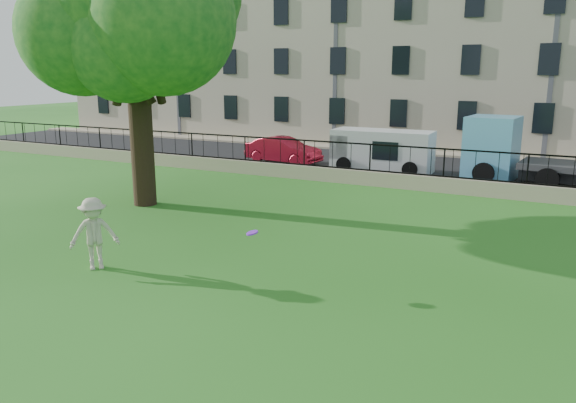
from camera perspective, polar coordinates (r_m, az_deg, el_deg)
The scene contains 12 objects.
ground at distance 13.17m, azimuth -9.30°, elevation -7.67°, with size 120.00×120.00×0.00m, color #206117.
retaining_wall at distance 23.47m, azimuth 8.26°, elevation 2.37°, with size 50.00×0.40×0.60m, color tan.
iron_railing at distance 23.33m, azimuth 8.33°, elevation 4.43°, with size 50.00×0.05×1.13m.
street at distance 27.94m, azimuth 11.41°, elevation 3.36°, with size 60.00×9.00×0.01m, color black.
sidewalk at distance 32.92m, azimuth 13.92°, elevation 4.79°, with size 60.00×1.40×0.12m, color tan.
building_row at distance 38.20m, azimuth 16.59°, elevation 16.07°, with size 56.40×10.40×13.80m.
tree at distance 20.30m, azimuth -15.56°, elevation 18.55°, with size 8.12×6.32×10.09m.
man at distance 14.09m, azimuth -19.09°, elevation -3.11°, with size 1.13×0.65×1.75m, color #BCB799.
frisbee at distance 12.39m, azimuth -3.67°, elevation -3.19°, with size 0.27×0.27×0.03m, color #7F27DE.
red_sedan at distance 28.77m, azimuth -0.48°, elevation 5.22°, with size 1.40×4.01×1.32m, color #A81429.
white_van at distance 26.73m, azimuth 9.54°, elevation 5.09°, with size 4.61×1.80×1.93m, color silver.
blue_truck at distance 25.47m, azimuth 24.94°, elevation 4.56°, with size 6.52×2.31×2.73m, color #549EC7.
Camera 1 is at (7.42, -9.84, 4.65)m, focal length 35.00 mm.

